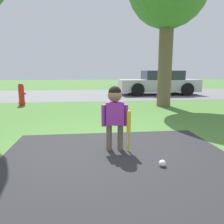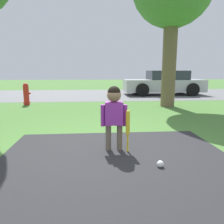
{
  "view_description": "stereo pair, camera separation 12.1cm",
  "coord_description": "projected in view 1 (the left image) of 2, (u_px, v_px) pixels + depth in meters",
  "views": [
    {
      "loc": [
        -0.18,
        -3.44,
        1.29
      ],
      "look_at": [
        0.25,
        0.39,
        0.57
      ],
      "focal_mm": 35.0,
      "sensor_mm": 36.0,
      "label": 1
    },
    {
      "loc": [
        -0.06,
        -3.45,
        1.29
      ],
      "look_at": [
        0.25,
        0.39,
        0.57
      ],
      "focal_mm": 35.0,
      "sensor_mm": 36.0,
      "label": 2
    }
  ],
  "objects": [
    {
      "name": "sports_ball",
      "position": [
        162.0,
        163.0,
        2.99
      ],
      "size": [
        0.09,
        0.09,
        0.09
      ],
      "color": "white",
      "rests_on": "ground"
    },
    {
      "name": "parked_car",
      "position": [
        159.0,
        83.0,
        12.11
      ],
      "size": [
        4.3,
        1.92,
        1.31
      ],
      "rotation": [
        0.0,
        0.0,
        3.13
      ],
      "color": "#B7B7BC",
      "rests_on": "ground"
    },
    {
      "name": "ground_plane",
      "position": [
        100.0,
        150.0,
        3.62
      ],
      "size": [
        60.0,
        60.0,
        0.0
      ],
      "primitive_type": "plane",
      "color": "#477533"
    },
    {
      "name": "child",
      "position": [
        115.0,
        109.0,
        3.51
      ],
      "size": [
        0.43,
        0.23,
        1.06
      ],
      "rotation": [
        0.0,
        0.0,
        -0.06
      ],
      "color": "#6B5B4C",
      "rests_on": "ground"
    },
    {
      "name": "street_strip",
      "position": [
        91.0,
        94.0,
        12.23
      ],
      "size": [
        40.0,
        6.0,
        0.01
      ],
      "color": "slate",
      "rests_on": "ground"
    },
    {
      "name": "baseball_bat",
      "position": [
        129.0,
        125.0,
        3.48
      ],
      "size": [
        0.07,
        0.07,
        0.68
      ],
      "color": "yellow",
      "rests_on": "ground"
    },
    {
      "name": "fire_hydrant",
      "position": [
        21.0,
        95.0,
        8.27
      ],
      "size": [
        0.29,
        0.26,
        0.84
      ],
      "color": "red",
      "rests_on": "ground"
    }
  ]
}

